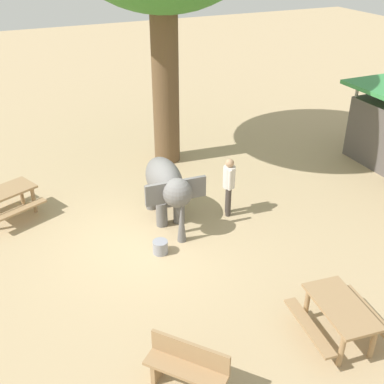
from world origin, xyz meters
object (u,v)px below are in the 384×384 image
(person_handler, at_px, (229,183))
(feed_bucket, at_px, (160,247))
(picnic_table_far, at_px, (340,313))
(wooden_bench, at_px, (187,366))
(picnic_table_near, at_px, (5,197))
(elephant, at_px, (167,185))

(person_handler, bearing_deg, feed_bucket, 44.59)
(picnic_table_far, bearing_deg, wooden_bench, 93.87)
(picnic_table_near, height_order, picnic_table_far, same)
(elephant, xyz_separation_m, wooden_bench, (5.01, -1.60, -0.54))
(wooden_bench, xyz_separation_m, picnic_table_far, (0.13, 2.98, 0.12))
(picnic_table_far, relative_size, feed_bucket, 4.60)
(wooden_bench, height_order, picnic_table_far, wooden_bench)
(picnic_table_near, distance_m, picnic_table_far, 8.69)
(elephant, relative_size, picnic_table_far, 1.38)
(wooden_bench, distance_m, picnic_table_far, 2.99)
(wooden_bench, height_order, picnic_table_near, wooden_bench)
(elephant, relative_size, picnic_table_near, 1.15)
(wooden_bench, xyz_separation_m, feed_bucket, (-3.68, 0.90, -0.31))
(picnic_table_near, relative_size, picnic_table_far, 1.19)
(person_handler, xyz_separation_m, wooden_bench, (4.60, -3.16, -0.48))
(wooden_bench, relative_size, picnic_table_far, 0.80)
(picnic_table_far, bearing_deg, feed_bucket, 35.07)
(elephant, bearing_deg, picnic_table_near, -112.91)
(elephant, relative_size, wooden_bench, 1.73)
(person_handler, bearing_deg, picnic_table_near, 0.11)
(picnic_table_near, xyz_separation_m, picnic_table_far, (6.96, 5.21, 0.00))
(elephant, distance_m, feed_bucket, 1.72)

